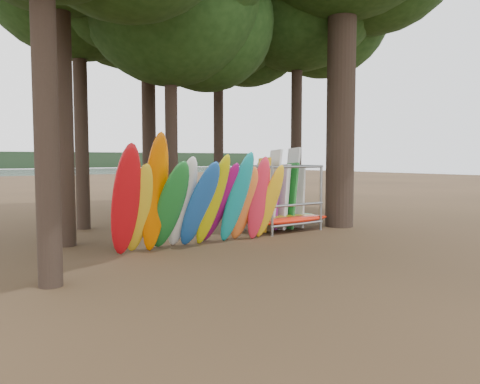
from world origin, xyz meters
TOP-DOWN VIEW (x-y plane):
  - ground at (0.00, 0.00)m, footprint 120.00×120.00m
  - kayak_row at (-2.05, 0.26)m, footprint 5.41×2.10m
  - storage_rack at (1.96, 1.38)m, footprint 3.24×1.58m

SIDE VIEW (x-z plane):
  - ground at x=0.00m, z-range 0.00..0.00m
  - storage_rack at x=1.96m, z-range -0.42..2.49m
  - kayak_row at x=-2.05m, z-range -0.36..2.94m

